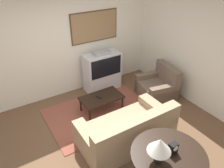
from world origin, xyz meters
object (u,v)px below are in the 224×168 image
(console_table, at_px, (168,157))
(mantel_clock, at_px, (173,148))
(armchair, at_px, (157,87))
(table_lamp, at_px, (160,145))
(couch, at_px, (127,131))
(coffee_table, at_px, (102,98))
(tv, at_px, (102,71))

(console_table, relative_size, mantel_clock, 6.54)
(armchair, distance_m, console_table, 2.74)
(table_lamp, bearing_deg, mantel_clock, -0.21)
(couch, bearing_deg, console_table, 86.64)
(armchair, xyz_separation_m, table_lamp, (-1.96, -2.08, 0.80))
(armchair, distance_m, table_lamp, 2.97)
(mantel_clock, bearing_deg, coffee_table, 87.59)
(coffee_table, distance_m, mantel_clock, 2.39)
(couch, bearing_deg, mantel_clock, 90.16)
(coffee_table, xyz_separation_m, console_table, (-0.17, -2.34, 0.36))
(couch, distance_m, table_lamp, 1.41)
(tv, xyz_separation_m, armchair, (1.05, -1.12, -0.26))
(armchair, xyz_separation_m, coffee_table, (-1.57, 0.26, 0.07))
(table_lamp, relative_size, mantel_clock, 2.43)
(mantel_clock, bearing_deg, armchair, 51.33)
(tv, relative_size, mantel_clock, 6.57)
(armchair, bearing_deg, console_table, -28.79)
(table_lamp, distance_m, mantel_clock, 0.38)
(tv, height_order, table_lamp, table_lamp)
(couch, relative_size, table_lamp, 4.40)
(couch, xyz_separation_m, mantel_clock, (-0.00, -1.13, 0.57))
(console_table, bearing_deg, tv, 77.90)
(tv, height_order, coffee_table, tv)
(couch, height_order, console_table, couch)
(coffee_table, distance_m, console_table, 2.37)
(couch, height_order, coffee_table, couch)
(armchair, height_order, coffee_table, armchair)
(coffee_table, height_order, mantel_clock, mantel_clock)
(tv, xyz_separation_m, coffee_table, (-0.52, -0.86, -0.20))
(couch, relative_size, console_table, 1.64)
(couch, bearing_deg, tv, -106.43)
(tv, distance_m, console_table, 3.28)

